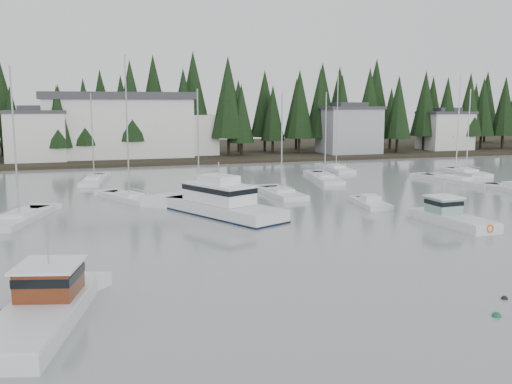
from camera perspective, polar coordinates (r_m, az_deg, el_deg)
ground at (r=22.92m, az=14.01°, el=-15.99°), size 260.00×260.00×0.00m
far_shore_land at (r=115.65m, az=-11.42°, el=3.94°), size 240.00×54.00×1.00m
conifer_treeline at (r=104.74m, az=-10.83°, el=3.46°), size 200.00×22.00×20.00m
house_west at (r=97.11m, az=-21.12°, el=5.38°), size 9.54×7.42×8.75m
house_east_a at (r=106.73m, az=9.29°, el=6.24°), size 10.60×8.48×9.25m
house_east_b at (r=119.72m, az=18.40°, el=5.94°), size 9.54×7.42×8.25m
harbor_inn at (r=100.46m, az=-12.39°, el=6.50°), size 29.50×11.50×10.90m
lobster_boat_brown at (r=27.08m, az=-20.88°, el=-11.21°), size 5.99×9.52×4.48m
cabin_cruiser_center at (r=49.21m, az=-3.42°, el=-1.40°), size 8.85×12.74×5.29m
lobster_boat_teal at (r=47.89m, az=19.04°, el=-2.53°), size 3.14×7.55×4.10m
sailboat_0 at (r=50.61m, az=-22.57°, el=-2.61°), size 5.26×9.55×13.10m
sailboat_2 at (r=83.13m, az=8.01°, el=2.24°), size 3.34×9.39×14.67m
sailboat_3 at (r=59.67m, az=2.56°, el=-0.30°), size 3.12×8.32×11.16m
sailboat_5 at (r=58.13m, az=-12.53°, el=-0.71°), size 5.78×8.74×14.77m
sailboat_7 at (r=82.90m, az=20.25°, el=1.74°), size 4.32×9.19×11.98m
sailboat_8 at (r=72.56m, az=6.89°, el=1.27°), size 4.68×11.19×11.48m
sailboat_9 at (r=73.72m, az=19.29°, el=0.97°), size 4.46×10.97×13.52m
sailboat_10 at (r=72.60m, az=-15.86°, el=1.01°), size 3.95×9.99×11.27m
sailboat_12 at (r=60.29m, az=-5.72°, el=-0.23°), size 5.81×8.60×11.57m
runabout_1 at (r=54.63m, az=11.38°, el=-1.24°), size 2.89×5.98×1.42m
mooring_buoy_green at (r=28.53m, az=22.90°, el=-11.39°), size 0.42×0.42×0.42m
mooring_buoy_dark at (r=31.06m, az=23.59°, el=-9.78°), size 0.34×0.34×0.34m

